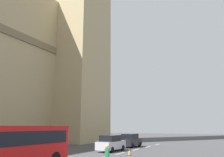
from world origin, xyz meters
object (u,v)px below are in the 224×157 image
at_px(traffic_cone_middle, 129,152).
at_px(pedestrian_by_kerb, 107,157).
at_px(sedan_lead, 111,143).
at_px(sedan_trailing, 131,140).

bearing_deg(traffic_cone_middle, pedestrian_by_kerb, -165.72).
bearing_deg(pedestrian_by_kerb, sedan_lead, 27.02).
bearing_deg(pedestrian_by_kerb, sedan_trailing, 18.56).
bearing_deg(sedan_lead, sedan_trailing, 1.06).
bearing_deg(pedestrian_by_kerb, traffic_cone_middle, 14.28).
relative_size(traffic_cone_middle, pedestrian_by_kerb, 0.34).
xyz_separation_m(sedan_lead, traffic_cone_middle, (-2.55, -3.47, -0.63)).
bearing_deg(traffic_cone_middle, sedan_trailing, 22.57).
relative_size(sedan_lead, pedestrian_by_kerb, 2.60).
height_order(sedan_lead, sedan_trailing, same).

